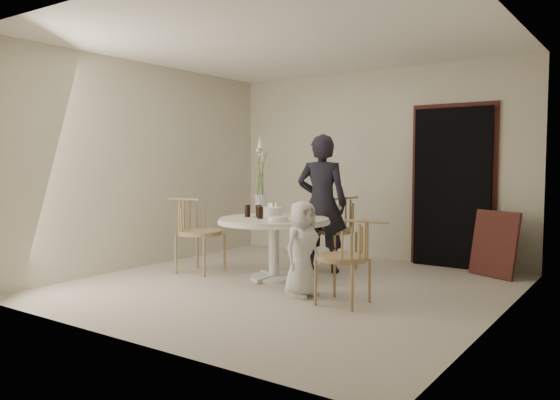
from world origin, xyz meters
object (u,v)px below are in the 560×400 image
Objects in this scene: girl at (322,203)px; flower_vase at (261,184)px; boy at (302,249)px; table at (274,228)px; chair_far at (339,222)px; birthday_cake at (272,212)px; chair_left at (192,224)px; chair_right at (354,250)px.

girl reaches higher than flower_vase.
table is at bearing 61.88° from boy.
birthday_cake is at bearing -101.94° from chair_far.
girl is at bearing 60.15° from birthday_cake.
chair_left reaches higher than table.
boy is (1.85, -0.29, -0.11)m from chair_left.
boy is at bearing -93.69° from chair_right.
table is at bearing -43.63° from birthday_cake.
boy is at bearing 92.99° from girl.
table is at bearing 52.43° from girl.
boy is 1.09m from birthday_cake.
girl is 0.82m from flower_vase.
chair_far is at bearing -53.90° from chair_left.
flower_vase reaches higher than boy.
boy is at bearing -36.74° from birthday_cake.
chair_left is at bearing -126.27° from chair_far.
girl is at bearing -61.36° from chair_left.
table is 0.74m from flower_vase.
girl reaches higher than boy.
chair_far is 1.10× the size of chair_right.
flower_vase reaches higher than birthday_cake.
girl is 1.38m from boy.
table is 1.41× the size of chair_left.
boy reaches higher than chair_right.
flower_vase is (-1.17, 0.85, 0.62)m from boy.
boy is (0.43, -1.58, -0.11)m from chair_far.
chair_right is 1.70m from girl.
chair_right is at bearing -26.29° from flower_vase.
flower_vase is at bearing 143.33° from table.
chair_left reaches higher than chair_far.
boy reaches higher than chair_far.
birthday_cake is at bearing 136.37° from table.
chair_left reaches higher than birthday_cake.
chair_left is at bearing -168.14° from table.
birthday_cake is 0.25× the size of flower_vase.
chair_far is 0.93× the size of flower_vase.
birthday_cake is at bearing 41.37° from girl.
table is 1.57× the size of chair_right.
flower_vase is at bearing 10.34° from girl.
table is 0.91m from boy.
boy is (0.49, -1.23, -0.37)m from girl.
girl is at bearing 29.25° from boy.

